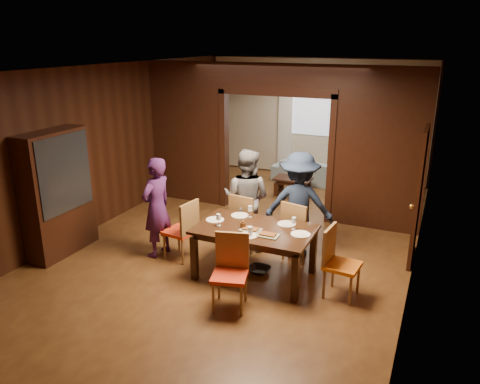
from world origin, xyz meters
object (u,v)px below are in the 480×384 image
at_px(chair_far_r, 300,230).
at_px(chair_right, 343,263).
at_px(sofa, 313,172).
at_px(hutch, 58,193).
at_px(person_grey, 246,199).
at_px(coffee_table, 293,187).
at_px(person_purple, 157,208).
at_px(person_navy, 299,205).
at_px(chair_near, 230,273).
at_px(chair_far_l, 247,221).
at_px(dining_table, 255,252).
at_px(chair_left, 180,229).

bearing_deg(chair_far_r, chair_right, 148.02).
relative_size(sofa, hutch, 0.96).
xyz_separation_m(person_grey, coffee_table, (-0.10, 2.85, -0.63)).
distance_m(person_purple, hutch, 1.59).
xyz_separation_m(person_navy, sofa, (-0.81, 3.89, -0.56)).
xyz_separation_m(chair_near, hutch, (-3.19, 0.41, 0.52)).
bearing_deg(chair_right, person_purple, 94.00).
height_order(person_purple, chair_far_l, person_purple).
bearing_deg(chair_right, sofa, 25.26).
distance_m(dining_table, chair_far_l, 0.96).
relative_size(person_navy, chair_near, 1.74).
bearing_deg(sofa, person_purple, 80.14).
relative_size(chair_right, chair_far_r, 1.00).
distance_m(person_grey, sofa, 3.98).
bearing_deg(chair_far_l, sofa, -83.15).
bearing_deg(coffee_table, person_purple, -105.82).
bearing_deg(person_grey, hutch, 27.18).
relative_size(person_grey, coffee_table, 2.08).
distance_m(person_navy, coffee_table, 3.03).
height_order(person_navy, chair_near, person_navy).
bearing_deg(person_navy, chair_left, 15.99).
distance_m(person_grey, chair_near, 1.94).
xyz_separation_m(person_navy, chair_far_r, (0.07, -0.15, -0.36)).
bearing_deg(dining_table, person_purple, 178.65).
distance_m(sofa, chair_far_l, 4.02).
bearing_deg(coffee_table, dining_table, -80.56).
xyz_separation_m(dining_table, chair_near, (0.03, -0.91, 0.10)).
bearing_deg(hutch, chair_far_l, 26.28).
relative_size(person_purple, chair_right, 1.66).
bearing_deg(sofa, person_navy, 106.20).
bearing_deg(chair_right, coffee_table, 32.32).
height_order(person_purple, chair_right, person_purple).
relative_size(dining_table, chair_far_l, 1.72).
xyz_separation_m(person_purple, person_navy, (2.04, 0.93, 0.04)).
bearing_deg(dining_table, coffee_table, 99.44).
bearing_deg(hutch, chair_left, 17.05).
relative_size(chair_left, chair_right, 1.00).
height_order(coffee_table, chair_left, chair_left).
bearing_deg(chair_left, coffee_table, 177.63).
bearing_deg(chair_right, chair_far_l, 69.02).
bearing_deg(chair_far_r, hutch, 33.38).
bearing_deg(chair_right, chair_left, 92.91).
bearing_deg(person_purple, chair_left, 104.96).
relative_size(dining_table, chair_far_r, 1.72).
bearing_deg(dining_table, chair_right, -2.14).
relative_size(person_grey, chair_right, 1.72).
bearing_deg(chair_far_l, person_navy, -163.83).
height_order(person_purple, chair_near, person_purple).
bearing_deg(dining_table, hutch, -171.09).
relative_size(person_purple, chair_near, 1.66).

